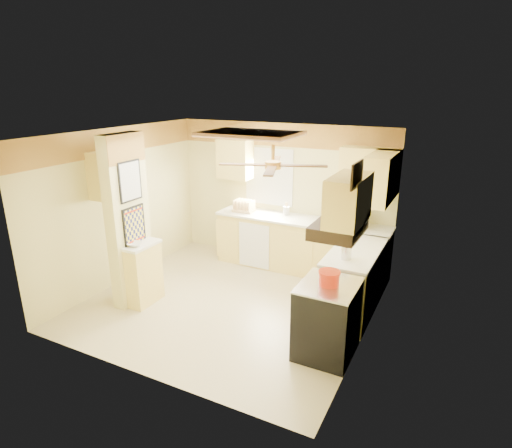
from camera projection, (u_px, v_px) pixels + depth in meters
The scene contains 34 objects.
floor at pixel (230, 303), 6.43m from camera, with size 4.00×4.00×0.00m, color #C2B186.
ceiling at pixel (226, 134), 5.65m from camera, with size 4.00×4.00×0.00m, color white.
wall_back at pixel (282, 194), 7.65m from camera, with size 4.00×4.00×0.00m, color #DDD187.
wall_front at pixel (136, 275), 4.42m from camera, with size 4.00×4.00×0.00m, color #DDD187.
wall_left at pixel (121, 206), 6.89m from camera, with size 3.80×3.80×0.00m, color #DDD187.
wall_right at pixel (371, 247), 5.18m from camera, with size 3.80×3.80×0.00m, color #DDD187.
wallpaper_border at pixel (283, 135), 7.30m from camera, with size 4.00×0.02×0.40m, color gold.
partition_column at pixel (128, 221), 6.15m from camera, with size 0.20×0.70×2.50m, color #DDD187.
partition_ledge at pixel (144, 275), 6.30m from camera, with size 0.25×0.55×0.90m, color #FFE47A.
ledge_top at pixel (142, 245), 6.16m from camera, with size 0.28×0.58×0.04m, color silver.
lower_cabinets_back at pixel (301, 246), 7.43m from camera, with size 3.00×0.60×0.90m, color #FFE47A.
lower_cabinets_right at pixel (354, 282), 6.07m from camera, with size 0.60×1.40×0.90m, color #FFE47A.
countertop_back at pixel (301, 220), 7.27m from camera, with size 3.04×0.64×0.04m, color silver.
countertop_right at pixel (356, 251), 5.93m from camera, with size 0.64×1.44×0.04m, color silver.
dishwasher_panel at pixel (254, 246), 7.49m from camera, with size 0.58×0.02×0.80m, color white.
window at pixel (269, 177), 7.65m from camera, with size 0.92×0.02×1.02m.
upper_cab_back_left at pixel (235, 159), 7.68m from camera, with size 0.60×0.35×0.70m, color #FFE47A.
upper_cab_back_right at pixel (369, 170), 6.65m from camera, with size 0.90×0.35×0.70m, color #FFE47A.
upper_cab_right at pixel (381, 178), 6.13m from camera, with size 0.35×1.00×0.70m, color #FFE47A.
upper_cab_left_wall at pixel (114, 173), 6.42m from camera, with size 0.35×0.75×0.70m, color #FFE47A.
upper_cab_over_stove at pixel (348, 200), 4.57m from camera, with size 0.35×0.76×0.52m, color #FFE47A.
stove at pixel (327, 319), 5.10m from camera, with size 0.68×0.77×0.92m.
range_hood at pixel (339, 228), 4.71m from camera, with size 0.50×0.76×0.14m, color black.
poster_menu at pixel (130, 181), 5.91m from camera, with size 0.02×0.42×0.57m.
poster_nashville at pixel (134, 226), 6.12m from camera, with size 0.02×0.42×0.57m.
ceiling_light_panel at pixel (251, 134), 6.04m from camera, with size 1.35×0.95×0.06m.
ceiling_fan at pixel (273, 165), 4.69m from camera, with size 1.15×1.15×0.26m.
vent_grate at pixel (357, 175), 4.10m from camera, with size 0.02×0.40×0.25m, color black.
microwave at pixel (349, 217), 6.90m from camera, with size 0.54×0.36×0.30m, color white.
bowl at pixel (135, 244), 6.06m from camera, with size 0.21×0.21×0.05m, color white.
dutch_oven at pixel (329, 278), 4.92m from camera, with size 0.25×0.25×0.17m.
kettle at pixel (346, 252), 5.58m from camera, with size 0.14×0.14×0.21m.
dish_rack at pixel (244, 207), 7.69m from camera, with size 0.38×0.30×0.21m.
utensil_crock at pixel (286, 210), 7.52m from camera, with size 0.11×0.11×0.22m.
Camera 1 is at (2.93, -4.95, 3.13)m, focal length 30.00 mm.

